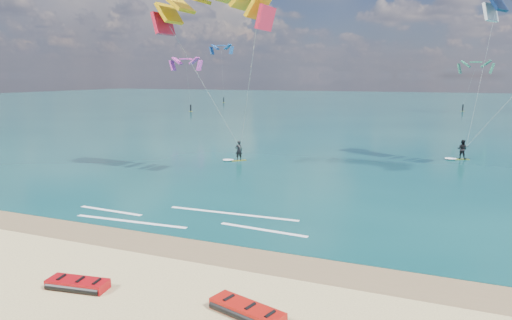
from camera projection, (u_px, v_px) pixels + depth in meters
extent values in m
plane|color=tan|center=(331.00, 138.00, 53.94)|extent=(320.00, 320.00, 0.00)
cube|color=brown|center=(144.00, 241.00, 20.18)|extent=(320.00, 2.40, 0.01)
cube|color=#0A373B|center=(389.00, 106.00, 112.33)|extent=(320.00, 200.00, 0.04)
cube|color=#B3C417|center=(239.00, 160.00, 39.19)|extent=(1.20, 1.15, 0.06)
imported|color=black|center=(239.00, 150.00, 39.04)|extent=(0.73, 0.70, 1.68)
cylinder|color=black|center=(240.00, 148.00, 38.63)|extent=(0.40, 0.38, 0.04)
cube|color=#95B61B|center=(461.00, 159.00, 39.79)|extent=(1.38, 0.93, 0.06)
imported|color=black|center=(462.00, 149.00, 39.63)|extent=(0.97, 0.85, 1.69)
cylinder|color=black|center=(466.00, 147.00, 39.20)|extent=(0.50, 0.26, 0.04)
cube|color=white|center=(263.00, 230.00, 21.58)|extent=(4.50, 0.56, 0.01)
cube|color=white|center=(111.00, 211.00, 24.64)|extent=(4.08, 0.44, 0.01)
cube|color=white|center=(130.00, 221.00, 22.83)|extent=(6.30, 0.58, 0.01)
cube|color=white|center=(233.00, 214.00, 24.11)|extent=(7.27, 0.50, 0.01)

